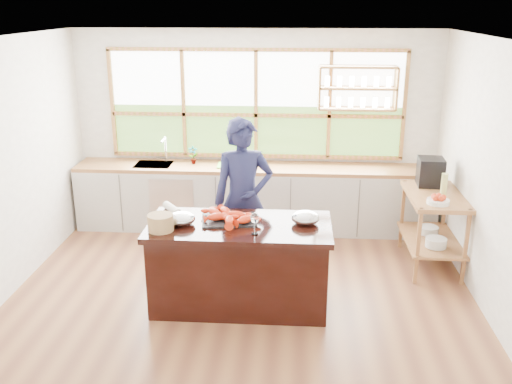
# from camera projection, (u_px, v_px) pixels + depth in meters

# --- Properties ---
(ground_plane) EXTENTS (5.00, 5.00, 0.00)m
(ground_plane) POSITION_uv_depth(u_px,v_px,m) (242.00, 294.00, 6.22)
(ground_plane) COLOR brown
(room_shell) EXTENTS (5.02, 4.52, 2.71)m
(room_shell) POSITION_uv_depth(u_px,v_px,m) (247.00, 126.00, 6.14)
(room_shell) COLOR white
(room_shell) RESTS_ON ground_plane
(back_counter) EXTENTS (4.90, 0.63, 0.90)m
(back_counter) POSITION_uv_depth(u_px,v_px,m) (253.00, 197.00, 7.91)
(back_counter) COLOR #BAB6AF
(back_counter) RESTS_ON ground_plane
(right_shelf_unit) EXTENTS (0.62, 1.10, 0.90)m
(right_shelf_unit) POSITION_uv_depth(u_px,v_px,m) (433.00, 218.00, 6.72)
(right_shelf_unit) COLOR #9A613A
(right_shelf_unit) RESTS_ON ground_plane
(island) EXTENTS (1.85, 0.90, 0.90)m
(island) POSITION_uv_depth(u_px,v_px,m) (240.00, 264.00, 5.88)
(island) COLOR black
(island) RESTS_ON ground_plane
(cook) EXTENTS (0.75, 0.58, 1.85)m
(cook) POSITION_uv_depth(u_px,v_px,m) (243.00, 200.00, 6.37)
(cook) COLOR #171A3B
(cook) RESTS_ON ground_plane
(potted_plant) EXTENTS (0.15, 0.12, 0.25)m
(potted_plant) POSITION_uv_depth(u_px,v_px,m) (193.00, 155.00, 7.84)
(potted_plant) COLOR slate
(potted_plant) RESTS_ON back_counter
(cutting_board) EXTENTS (0.41, 0.31, 0.01)m
(cutting_board) POSITION_uv_depth(u_px,v_px,m) (232.00, 165.00, 7.78)
(cutting_board) COLOR #5CC536
(cutting_board) RESTS_ON back_counter
(espresso_machine) EXTENTS (0.32, 0.34, 0.34)m
(espresso_machine) POSITION_uv_depth(u_px,v_px,m) (430.00, 172.00, 6.90)
(espresso_machine) COLOR black
(espresso_machine) RESTS_ON right_shelf_unit
(wine_bottle) EXTENTS (0.09, 0.09, 0.29)m
(wine_bottle) POSITION_uv_depth(u_px,v_px,m) (444.00, 186.00, 6.46)
(wine_bottle) COLOR tan
(wine_bottle) RESTS_ON right_shelf_unit
(fruit_bowl) EXTENTS (0.25, 0.25, 0.11)m
(fruit_bowl) POSITION_uv_depth(u_px,v_px,m) (438.00, 200.00, 6.31)
(fruit_bowl) COLOR silver
(fruit_bowl) RESTS_ON right_shelf_unit
(slate_board) EXTENTS (0.60, 0.48, 0.02)m
(slate_board) POSITION_uv_depth(u_px,v_px,m) (229.00, 220.00, 5.82)
(slate_board) COLOR black
(slate_board) RESTS_ON island
(lobster_pile) EXTENTS (0.55, 0.48, 0.08)m
(lobster_pile) POSITION_uv_depth(u_px,v_px,m) (228.00, 216.00, 5.80)
(lobster_pile) COLOR #E83C0F
(lobster_pile) RESTS_ON slate_board
(mixing_bowl_left) EXTENTS (0.28, 0.28, 0.13)m
(mixing_bowl_left) POSITION_uv_depth(u_px,v_px,m) (181.00, 219.00, 5.72)
(mixing_bowl_left) COLOR #B6B8BD
(mixing_bowl_left) RESTS_ON island
(mixing_bowl_right) EXTENTS (0.29, 0.29, 0.14)m
(mixing_bowl_right) POSITION_uv_depth(u_px,v_px,m) (305.00, 218.00, 5.74)
(mixing_bowl_right) COLOR #B6B8BD
(mixing_bowl_right) RESTS_ON island
(wine_glass) EXTENTS (0.08, 0.08, 0.22)m
(wine_glass) POSITION_uv_depth(u_px,v_px,m) (255.00, 219.00, 5.44)
(wine_glass) COLOR silver
(wine_glass) RESTS_ON island
(wicker_basket) EXTENTS (0.25, 0.25, 0.16)m
(wicker_basket) POSITION_uv_depth(u_px,v_px,m) (161.00, 223.00, 5.56)
(wicker_basket) COLOR #A98F4F
(wicker_basket) RESTS_ON island
(parchment_roll) EXTENTS (0.24, 0.29, 0.08)m
(parchment_roll) POSITION_uv_depth(u_px,v_px,m) (172.00, 209.00, 6.06)
(parchment_roll) COLOR white
(parchment_roll) RESTS_ON island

